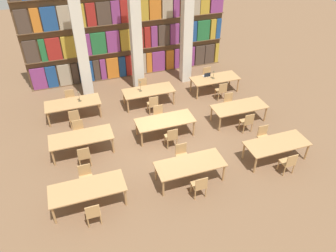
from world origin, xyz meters
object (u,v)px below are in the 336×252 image
chair_5 (264,136)px  chair_12 (74,118)px  chair_7 (79,131)px  chair_13 (71,99)px  reading_table_4 (165,121)px  reading_table_5 (239,108)px  reading_table_1 (190,165)px  chair_1 (86,177)px  chair_17 (207,76)px  desk_lamp_0 (79,94)px  reading_table_7 (149,92)px  desk_lamp_1 (140,84)px  pillar_center (135,27)px  pillar_left (79,33)px  chair_16 (221,90)px  desk_lamp_2 (214,73)px  chair_2 (200,185)px  chair_4 (288,162)px  chair_10 (247,122)px  pillar_right (187,21)px  reading_table_6 (73,104)px  chair_9 (159,115)px  chair_6 (84,156)px  chair_0 (93,213)px  chair_8 (171,137)px  reading_table_3 (81,138)px  reading_table_8 (215,79)px  chair_11 (229,102)px  chair_15 (143,87)px  chair_3 (182,155)px  reading_table_0 (87,189)px

chair_5 → chair_12: same height
chair_7 → chair_13: same height
reading_table_4 → reading_table_5: bearing=-1.0°
reading_table_4 → reading_table_1: bearing=-90.4°
chair_1 → chair_17: (6.57, 5.07, 0.00)m
desk_lamp_0 → chair_17: 6.28m
reading_table_7 → desk_lamp_1: size_ratio=4.49×
pillar_center → chair_5: (3.22, -5.90, -2.54)m
pillar_left → chair_12: (-0.85, -2.37, -2.54)m
chair_16 → chair_17: size_ratio=1.00×
desk_lamp_2 → chair_5: bearing=-89.8°
chair_2 → chair_4: same height
reading_table_5 → chair_10: 0.78m
pillar_right → chair_17: pillar_right is taller
pillar_right → chair_13: (-5.70, -0.85, -2.54)m
chair_4 → reading_table_6: 8.68m
chair_9 → reading_table_7: (0.05, 1.65, 0.19)m
chair_6 → chair_7: (0.00, 1.51, 0.00)m
chair_1 → reading_table_5: (6.45, 1.76, 0.19)m
chair_5 → reading_table_6: 7.75m
chair_12 → reading_table_7: 3.39m
chair_1 → chair_6: (0.08, 1.05, 0.00)m
chair_0 → reading_table_6: chair_0 is taller
chair_8 → desk_lamp_2: size_ratio=2.11×
reading_table_3 → chair_1: bearing=-93.2°
chair_5 → chair_13: same height
desk_lamp_1 → chair_13: bearing=165.8°
chair_16 → chair_5: bearing=-91.0°
chair_8 → reading_table_6: 4.54m
chair_9 → reading_table_5: size_ratio=0.38×
chair_7 → reading_table_8: size_ratio=0.38×
reading_table_5 → chair_13: (-6.45, 3.26, -0.19)m
reading_table_8 → desk_lamp_2: (-0.10, -0.02, 0.34)m
chair_12 → desk_lamp_0: desk_lamp_0 is taller
chair_11 → reading_table_5: bearing=93.1°
reading_table_5 → chair_15: size_ratio=2.60×
chair_16 → chair_17: same height
pillar_center → chair_7: pillar_center is taller
chair_6 → chair_17: (6.49, 4.02, 0.00)m
chair_0 → pillar_center: bearing=66.0°
chair_12 → chair_10: bearing=-21.3°
chair_3 → chair_8: bearing=-89.8°
chair_12 → chair_15: 3.59m
chair_7 → chair_10: (6.33, -1.56, 0.00)m
chair_1 → reading_table_8: chair_1 is taller
desk_lamp_0 → desk_lamp_2: bearing=0.2°
chair_2 → chair_1: bearing=154.9°
reading_table_6 → desk_lamp_0: 0.50m
chair_3 → chair_8: size_ratio=1.00×
pillar_right → reading_table_0: pillar_right is taller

